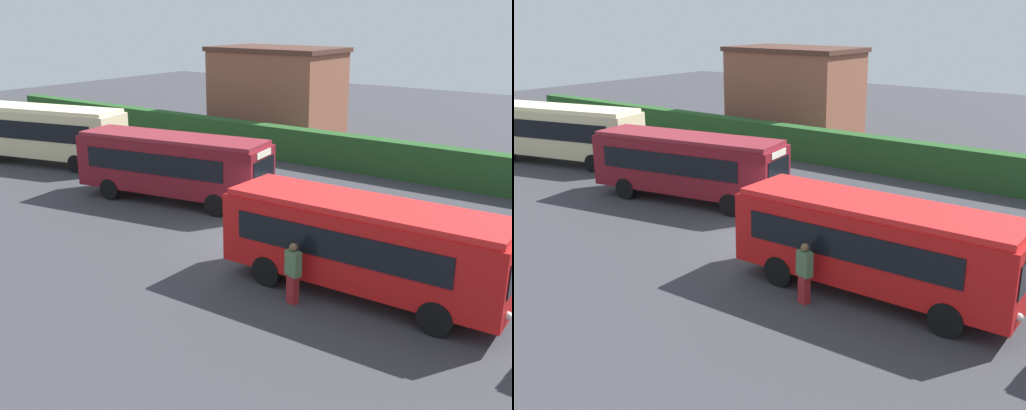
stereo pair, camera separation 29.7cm
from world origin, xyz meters
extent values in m
plane|color=#38383D|center=(0.00, 0.00, 0.00)|extent=(100.66, 100.66, 0.00)
cube|color=beige|center=(-17.08, 2.80, 1.81)|extent=(10.18, 4.82, 2.53)
cube|color=#F8E8B2|center=(-17.08, 2.80, 3.18)|extent=(9.84, 4.55, 0.20)
cube|color=black|center=(-16.49, 1.66, 2.12)|extent=(7.48, 1.93, 1.01)
cube|color=black|center=(-17.10, 4.09, 2.12)|extent=(7.48, 1.93, 1.01)
cylinder|color=black|center=(-20.33, 3.16, 0.50)|extent=(1.04, 0.52, 1.00)
cylinder|color=black|center=(-13.84, 2.45, 0.50)|extent=(1.04, 0.52, 1.00)
cylinder|color=black|center=(-14.40, 4.66, 0.50)|extent=(1.04, 0.52, 1.00)
cube|color=maroon|center=(-5.95, 1.78, 1.71)|extent=(9.41, 3.97, 2.32)
cube|color=maroon|center=(-5.95, 1.78, 2.97)|extent=(9.10, 3.73, 0.20)
cube|color=black|center=(-6.46, 2.93, 1.99)|extent=(7.01, 1.29, 0.93)
cube|color=black|center=(-6.04, 0.53, 1.99)|extent=(7.01, 1.29, 0.93)
cube|color=black|center=(-1.45, 2.59, 1.99)|extent=(0.39, 1.95, 0.97)
cube|color=silver|center=(-1.45, 2.59, 2.69)|extent=(0.27, 1.31, 0.28)
cylinder|color=black|center=(-3.36, 3.37, 0.50)|extent=(1.03, 0.45, 1.00)
cylinder|color=black|center=(-2.98, 1.20, 0.50)|extent=(1.03, 0.45, 1.00)
cylinder|color=black|center=(-8.93, 2.37, 0.50)|extent=(1.03, 0.45, 1.00)
cylinder|color=black|center=(-8.55, 0.20, 0.50)|extent=(1.03, 0.45, 1.00)
sphere|color=silver|center=(-1.55, 3.24, 0.90)|extent=(0.22, 0.22, 0.22)
sphere|color=silver|center=(-1.32, 1.94, 0.90)|extent=(0.22, 0.22, 0.22)
cube|color=red|center=(5.53, -1.99, 1.66)|extent=(8.90, 2.66, 2.22)
cube|color=red|center=(5.53, -1.99, 2.87)|extent=(8.63, 2.45, 0.20)
cube|color=black|center=(5.21, -0.72, 1.93)|extent=(6.91, 0.15, 0.89)
cube|color=black|center=(5.25, -3.27, 1.93)|extent=(6.91, 0.15, 0.89)
cylinder|color=black|center=(8.25, -0.79, 0.50)|extent=(1.00, 0.30, 1.00)
cylinder|color=black|center=(8.29, -3.10, 0.50)|extent=(1.00, 0.30, 1.00)
cylinder|color=black|center=(2.76, -0.88, 0.50)|extent=(1.00, 0.30, 1.00)
cylinder|color=black|center=(2.80, -3.19, 0.50)|extent=(1.00, 0.30, 1.00)
sphere|color=silver|center=(10.00, -2.61, 0.90)|extent=(0.22, 0.22, 0.22)
cube|color=olive|center=(-6.86, 4.39, 0.44)|extent=(0.33, 0.31, 0.88)
cube|color=maroon|center=(-6.86, 4.39, 1.26)|extent=(0.48, 0.37, 0.77)
sphere|color=brown|center=(-6.86, 4.39, 1.76)|extent=(0.24, 0.24, 0.24)
cube|color=maroon|center=(4.14, -3.76, 0.45)|extent=(0.36, 0.31, 0.89)
cube|color=#4C6B47|center=(4.14, -3.76, 1.28)|extent=(0.54, 0.38, 0.78)
sphere|color=brown|center=(4.14, -3.76, 1.79)|extent=(0.25, 0.25, 0.25)
cube|color=#234F21|center=(0.00, 11.80, 0.97)|extent=(62.33, 1.00, 1.94)
cube|color=brown|center=(-10.98, 17.49, 2.90)|extent=(8.43, 5.19, 5.80)
cube|color=#4C2D23|center=(-10.98, 17.49, 5.95)|extent=(8.76, 5.39, 0.30)
cone|color=orange|center=(-18.93, 8.85, 0.30)|extent=(0.36, 0.36, 0.60)
camera|label=1|loc=(13.12, -17.90, 8.37)|focal=42.99mm
camera|label=2|loc=(13.36, -17.72, 8.37)|focal=42.99mm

